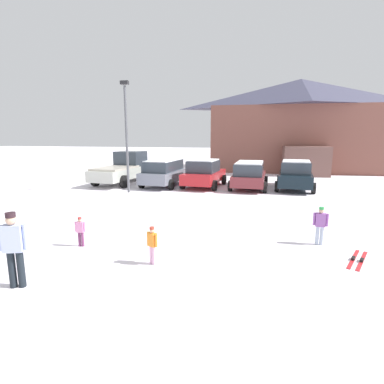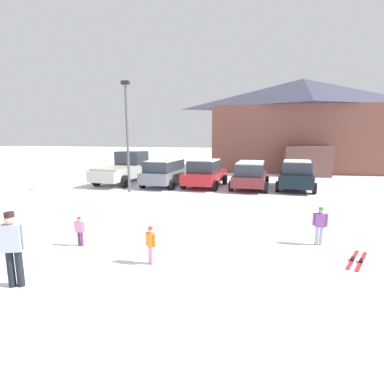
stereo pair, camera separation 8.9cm
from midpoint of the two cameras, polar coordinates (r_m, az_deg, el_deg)
The scene contains 13 objects.
ground at distance 4.85m, azimuth -8.65°, elevation -31.27°, with size 160.00×160.00×0.00m, color white.
ski_lodge at distance 30.86m, azimuth 20.02°, elevation 11.94°, with size 16.92×10.24×8.45m.
parked_grey_wagon at distance 19.81m, azimuth -5.04°, elevation 3.87°, with size 2.41×4.52×1.72m.
parked_red_sedan at distance 19.33m, azimuth 2.59°, elevation 3.60°, with size 2.56×4.38×1.76m.
parked_maroon_van at distance 18.97m, azimuth 11.16°, elevation 3.34°, with size 2.34×4.26×1.66m.
parked_black_sedan at distance 19.47m, azimuth 19.39°, elevation 3.08°, with size 2.55×4.49×1.77m.
pickup_truck at distance 21.56m, azimuth -12.37°, elevation 4.40°, with size 2.73×5.83×2.15m.
skier_child_in_orange_jacket at distance 7.76m, azimuth -7.51°, elevation -9.64°, with size 0.33×0.24×0.99m.
skier_child_in_purple_jacket at distance 9.76m, azimuth 23.43°, elevation -5.59°, with size 0.43×0.20×1.16m.
skier_child_in_pink_snowsuit at distance 9.51m, azimuth -20.32°, elevation -6.75°, with size 0.33×0.15×0.89m.
skier_adult_in_blue_parka at distance 7.49m, azimuth -30.70°, elevation -8.71°, with size 0.59×0.36×1.67m.
pair_of_skis at distance 9.18m, azimuth 29.17°, elevation -11.27°, with size 0.87×1.51×0.08m.
lamp_post at distance 17.57m, azimuth -12.09°, elevation 11.12°, with size 0.44×0.24×6.21m.
Camera 2 is at (1.48, -3.31, 3.23)m, focal length 28.00 mm.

